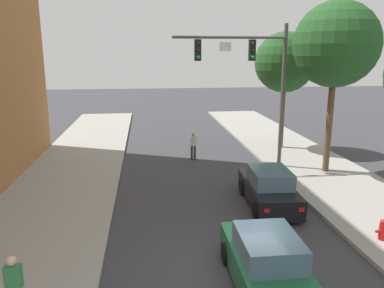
{
  "coord_description": "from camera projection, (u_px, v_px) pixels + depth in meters",
  "views": [
    {
      "loc": [
        -2.61,
        -9.28,
        6.16
      ],
      "look_at": [
        -0.47,
        7.95,
        2.0
      ],
      "focal_mm": 35.38,
      "sensor_mm": 36.0,
      "label": 1
    }
  ],
  "objects": [
    {
      "name": "fire_hydrant",
      "position": [
        383.0,
        229.0,
        12.47
      ],
      "size": [
        0.48,
        0.24,
        0.72
      ],
      "color": "red",
      "rests_on": "sidewalk_right"
    },
    {
      "name": "street_tree_third",
      "position": [
        285.0,
        63.0,
        23.74
      ],
      "size": [
        3.78,
        3.78,
        7.37
      ],
      "color": "brown",
      "rests_on": "sidewalk_right"
    },
    {
      "name": "car_following_green",
      "position": [
        266.0,
        264.0,
        10.05
      ],
      "size": [
        1.89,
        4.27,
        1.6
      ],
      "color": "#1E663D",
      "rests_on": "ground"
    },
    {
      "name": "ground_plane",
      "position": [
        243.0,
        277.0,
        10.7
      ],
      "size": [
        120.0,
        120.0,
        0.0
      ],
      "primitive_type": "plane",
      "color": "#38383D"
    },
    {
      "name": "car_lead_black",
      "position": [
        269.0,
        189.0,
        15.59
      ],
      "size": [
        2.0,
        4.32,
        1.6
      ],
      "color": "black",
      "rests_on": "ground"
    },
    {
      "name": "traffic_signal_mast",
      "position": [
        253.0,
        71.0,
        19.42
      ],
      "size": [
        5.91,
        0.38,
        7.5
      ],
      "color": "#514C47",
      "rests_on": "sidewalk_right"
    },
    {
      "name": "street_tree_second",
      "position": [
        336.0,
        45.0,
        18.4
      ],
      "size": [
        4.18,
        4.18,
        8.54
      ],
      "color": "brown",
      "rests_on": "sidewalk_right"
    },
    {
      "name": "pedestrian_crossing_road",
      "position": [
        193.0,
        145.0,
        22.38
      ],
      "size": [
        0.36,
        0.22,
        1.64
      ],
      "color": "#333338",
      "rests_on": "ground"
    },
    {
      "name": "pedestrian_sidewalk_left_walker",
      "position": [
        14.0,
        285.0,
        8.53
      ],
      "size": [
        0.36,
        0.22,
        1.64
      ],
      "color": "brown",
      "rests_on": "sidewalk_left"
    }
  ]
}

